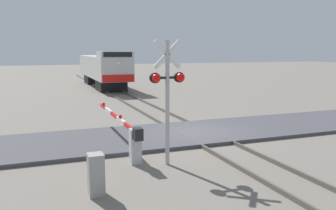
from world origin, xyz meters
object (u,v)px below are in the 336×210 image
locomotive (103,68)px  crossing_gate (128,133)px  utility_cabinet (96,175)px  crossing_signal (168,88)px

locomotive → crossing_gate: size_ratio=2.12×
crossing_gate → utility_cabinet: (-1.68, -3.21, -0.27)m
locomotive → utility_cabinet: locomotive is taller
crossing_signal → utility_cabinet: crossing_signal is taller
locomotive → crossing_gate: 24.79m
locomotive → utility_cabinet: bearing=-100.9°
locomotive → utility_cabinet: size_ratio=12.88×
locomotive → crossing_signal: 26.15m
crossing_signal → utility_cabinet: size_ratio=3.67×
locomotive → crossing_signal: size_ratio=3.51×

